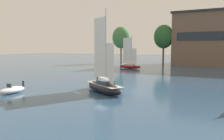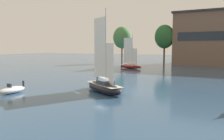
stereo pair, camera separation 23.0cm
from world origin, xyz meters
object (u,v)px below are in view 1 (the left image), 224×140
(sailboat_main, at_px, (104,86))
(motor_tender, at_px, (12,90))
(tree_shore_center, at_px, (121,38))
(tree_shore_left, at_px, (164,37))
(sailboat_moored_mid_channel, at_px, (130,66))

(sailboat_main, bearing_deg, motor_tender, -149.68)
(sailboat_main, relative_size, motor_tender, 2.89)
(tree_shore_center, bearing_deg, tree_shore_left, 1.13)
(tree_shore_left, relative_size, sailboat_moored_mid_channel, 1.45)
(sailboat_moored_mid_channel, xyz_separation_m, motor_tender, (-1.29, -47.38, -0.39))
(tree_shore_center, height_order, sailboat_moored_mid_channel, tree_shore_center)
(tree_shore_left, height_order, sailboat_moored_mid_channel, tree_shore_left)
(tree_shore_center, xyz_separation_m, sailboat_main, (25.39, -63.62, -10.92))
(tree_shore_center, bearing_deg, sailboat_moored_mid_channel, -59.44)
(tree_shore_center, height_order, sailboat_main, tree_shore_center)
(tree_shore_left, height_order, tree_shore_center, tree_shore_center)
(tree_shore_center, height_order, motor_tender, tree_shore_center)
(tree_shore_center, distance_m, sailboat_main, 69.36)
(sailboat_moored_mid_channel, bearing_deg, tree_shore_left, 76.15)
(sailboat_moored_mid_channel, bearing_deg, motor_tender, -91.56)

